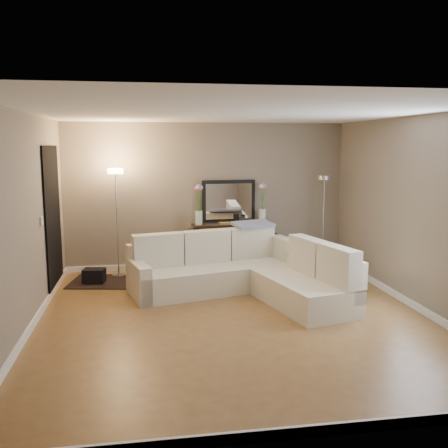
{
  "coord_description": "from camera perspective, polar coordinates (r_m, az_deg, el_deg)",
  "views": [
    {
      "loc": [
        -1.11,
        -6.09,
        2.2
      ],
      "look_at": [
        0.0,
        0.8,
        1.1
      ],
      "focal_mm": 40.0,
      "sensor_mm": 36.0,
      "label": 1
    }
  ],
  "objects": [
    {
      "name": "baseboard_right",
      "position": [
        7.39,
        20.68,
        -8.55
      ],
      "size": [
        0.03,
        5.5,
        0.1
      ],
      "primitive_type": "cube",
      "color": "white",
      "rests_on": "ground"
    },
    {
      "name": "baseboard_front",
      "position": [
        4.13,
        8.48,
        -22.48
      ],
      "size": [
        5.0,
        0.03,
        0.1
      ],
      "primitive_type": "cube",
      "color": "white",
      "rests_on": "ground"
    },
    {
      "name": "leaning_mirror",
      "position": [
        8.92,
        0.54,
        2.62
      ],
      "size": [
        0.97,
        0.12,
        0.76
      ],
      "color": "black",
      "rests_on": "console_table"
    },
    {
      "name": "floor_lamp_unlit",
      "position": [
        9.03,
        11.34,
        2.33
      ],
      "size": [
        0.3,
        0.3,
        1.68
      ],
      "color": "silver",
      "rests_on": "floor"
    },
    {
      "name": "table_decor",
      "position": [
        8.76,
        0.86,
        0.16
      ],
      "size": [
        0.59,
        0.14,
        0.14
      ],
      "color": "#C48322",
      "rests_on": "console_table"
    },
    {
      "name": "ceiling",
      "position": [
        6.2,
        1.21,
        12.7
      ],
      "size": [
        5.0,
        5.5,
        0.01
      ],
      "primitive_type": "cube",
      "color": "white",
      "rests_on": "ground"
    },
    {
      "name": "wall_right",
      "position": [
        7.14,
        21.41,
        1.1
      ],
      "size": [
        0.02,
        5.5,
        2.6
      ],
      "primitive_type": "cube",
      "color": "gray",
      "rests_on": "ground"
    },
    {
      "name": "doorway",
      "position": [
        7.98,
        -18.95,
        0.55
      ],
      "size": [
        0.02,
        1.2,
        2.2
      ],
      "primitive_type": "cube",
      "color": "black",
      "rests_on": "ground"
    },
    {
      "name": "sectional_sofa",
      "position": [
        7.47,
        2.38,
        -5.53
      ],
      "size": [
        3.07,
        2.58,
        0.9
      ],
      "color": "beige",
      "rests_on": "floor"
    },
    {
      "name": "floor",
      "position": [
        6.57,
        1.13,
        -10.66
      ],
      "size": [
        5.0,
        5.5,
        0.01
      ],
      "primitive_type": "cube",
      "color": "olive",
      "rests_on": "ground"
    },
    {
      "name": "console_table",
      "position": [
        8.84,
        0.31,
        -2.29
      ],
      "size": [
        1.4,
        0.48,
        0.84
      ],
      "color": "black",
      "rests_on": "floor"
    },
    {
      "name": "baseboard_back",
      "position": [
        9.15,
        -1.94,
        -4.64
      ],
      "size": [
        5.0,
        0.03,
        0.1
      ],
      "primitive_type": "cube",
      "color": "white",
      "rests_on": "ground"
    },
    {
      "name": "black_bag",
      "position": [
        8.32,
        -14.62,
        -5.71
      ],
      "size": [
        0.37,
        0.29,
        0.22
      ],
      "primitive_type": "cube",
      "rotation": [
        0.0,
        0.0,
        -0.17
      ],
      "color": "black",
      "rests_on": "charcoal_rug"
    },
    {
      "name": "flower_vase_right",
      "position": [
        8.92,
        4.43,
        2.06
      ],
      "size": [
        0.16,
        0.14,
        0.72
      ],
      "color": "silver",
      "rests_on": "console_table"
    },
    {
      "name": "switch_plate",
      "position": [
        7.14,
        -20.12,
        0.36
      ],
      "size": [
        0.02,
        0.08,
        0.12
      ],
      "primitive_type": "cube",
      "color": "white",
      "rests_on": "ground"
    },
    {
      "name": "floor_lamp_lit",
      "position": [
        8.47,
        -12.2,
        2.57
      ],
      "size": [
        0.3,
        0.3,
        1.82
      ],
      "color": "silver",
      "rests_on": "floor"
    },
    {
      "name": "wall_back",
      "position": [
        8.96,
        -2.0,
        3.19
      ],
      "size": [
        5.0,
        0.02,
        2.6
      ],
      "primitive_type": "cube",
      "color": "gray",
      "rests_on": "ground"
    },
    {
      "name": "wall_left",
      "position": [
        6.31,
        -21.87,
        0.11
      ],
      "size": [
        0.02,
        5.5,
        2.6
      ],
      "primitive_type": "cube",
      "color": "gray",
      "rests_on": "ground"
    },
    {
      "name": "throw_blanket",
      "position": [
        8.1,
        3.33,
        -0.02
      ],
      "size": [
        0.73,
        0.55,
        0.09
      ],
      "primitive_type": "cube",
      "rotation": [
        0.1,
        0.0,
        0.3
      ],
      "color": "gray",
      "rests_on": "sectional_sofa"
    },
    {
      "name": "flower_vase_left",
      "position": [
        8.63,
        -2.91,
        1.84
      ],
      "size": [
        0.16,
        0.14,
        0.72
      ],
      "color": "silver",
      "rests_on": "console_table"
    },
    {
      "name": "wall_front",
      "position": [
        3.62,
        9.06,
        -5.55
      ],
      "size": [
        5.0,
        0.02,
        2.6
      ],
      "primitive_type": "cube",
      "color": "gray",
      "rests_on": "ground"
    },
    {
      "name": "charcoal_rug",
      "position": [
        8.4,
        -13.09,
        -6.41
      ],
      "size": [
        1.32,
        1.08,
        0.02
      ],
      "primitive_type": "cube",
      "rotation": [
        0.0,
        0.0,
        -0.17
      ],
      "color": "black",
      "rests_on": "floor"
    },
    {
      "name": "baseboard_left",
      "position": [
        6.6,
        -21.02,
        -10.67
      ],
      "size": [
        0.03,
        5.5,
        0.1
      ],
      "primitive_type": "cube",
      "color": "white",
      "rests_on": "ground"
    }
  ]
}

